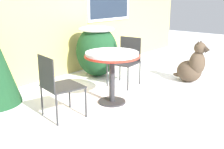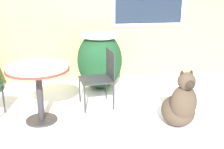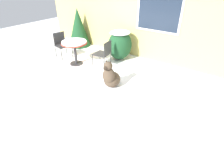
# 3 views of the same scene
# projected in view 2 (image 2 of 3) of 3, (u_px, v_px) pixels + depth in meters

# --- Properties ---
(ground_plane) EXTENTS (16.00, 16.00, 0.00)m
(ground_plane) POSITION_uv_depth(u_px,v_px,m) (120.00, 127.00, 3.73)
(ground_plane) COLOR white
(house_wall) EXTENTS (8.00, 0.10, 2.83)m
(house_wall) POSITION_uv_depth(u_px,v_px,m) (101.00, 6.00, 5.38)
(house_wall) COLOR tan
(house_wall) RESTS_ON ground_plane
(shrub_left) EXTENTS (0.81, 0.89, 1.03)m
(shrub_left) POSITION_uv_depth(u_px,v_px,m) (100.00, 58.00, 5.06)
(shrub_left) COLOR #194223
(shrub_left) RESTS_ON ground_plane
(patio_table) EXTENTS (0.84, 0.84, 0.81)m
(patio_table) POSITION_uv_depth(u_px,v_px,m) (38.00, 74.00, 3.71)
(patio_table) COLOR #2D2D30
(patio_table) RESTS_ON ground_plane
(patio_chair_near_table) EXTENTS (0.53, 0.53, 0.88)m
(patio_chair_near_table) POSITION_uv_depth(u_px,v_px,m) (101.00, 76.00, 4.29)
(patio_chair_near_table) COLOR #2D2D30
(patio_chair_near_table) RESTS_ON ground_plane
(dog) EXTENTS (0.45, 0.71, 0.82)m
(dog) POSITION_uv_depth(u_px,v_px,m) (180.00, 106.00, 3.65)
(dog) COLOR #4C3D2D
(dog) RESTS_ON ground_plane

